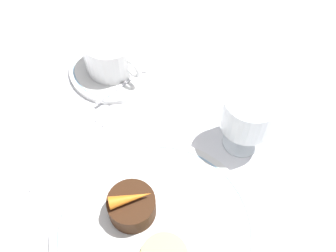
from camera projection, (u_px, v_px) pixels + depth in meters
ground_plane at (175, 208)px, 0.55m from camera, size 3.00×3.00×0.00m
dinner_plate at (155, 231)px, 0.53m from camera, size 0.28×0.28×0.01m
saucer at (115, 67)px, 0.70m from camera, size 0.16×0.16×0.01m
coffee_cup at (111, 53)px, 0.66m from camera, size 0.12×0.09×0.06m
spoon at (131, 79)px, 0.67m from camera, size 0.02×0.12×0.00m
wine_glass at (247, 113)px, 0.55m from camera, size 0.08×0.08×0.11m
fork at (88, 135)px, 0.62m from camera, size 0.03×0.20×0.01m
dessert_cake at (132, 206)px, 0.52m from camera, size 0.06×0.06×0.04m
carrot_garnish at (130, 198)px, 0.50m from camera, size 0.04×0.06×0.02m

